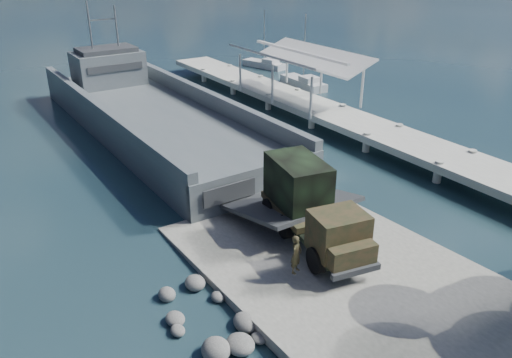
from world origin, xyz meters
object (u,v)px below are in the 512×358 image
Objects in this scene: pier at (306,97)px; landing_craft at (155,121)px; military_truck at (310,205)px; sailboat_near at (304,83)px; sailboat_far at (265,65)px; soldier at (296,262)px.

landing_craft is (-12.21, 3.12, -0.77)m from pier.
sailboat_near reaches higher than military_truck.
sailboat_far is (19.81, 14.12, -0.48)m from landing_craft.
landing_craft is at bearing -159.78° from sailboat_far.
soldier is 33.35m from sailboat_near.
military_truck is at bearing -91.72° from landing_craft.
soldier is 0.25× the size of sailboat_far.
sailboat_far is at bearing 30.07° from soldier.
sailboat_far is (7.60, 17.24, -1.24)m from pier.
pier is 20.41m from military_truck.
soldier is at bearing -137.83° from sailboat_far.
landing_craft is 24.33m from sailboat_far.
pier is at bearing -14.90° from landing_craft.
sailboat_far is at bearing 66.20° from pier.
soldier is at bearing -126.54° from military_truck.
sailboat_far reaches higher than pier.
landing_craft is 19.22m from military_truck.
sailboat_far is (1.80, 9.70, -0.04)m from sailboat_near.
military_truck is at bearing -128.13° from pier.
soldier is at bearing -125.03° from sailboat_near.
pier is 23.83m from soldier.
soldier is 42.28m from sailboat_far.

